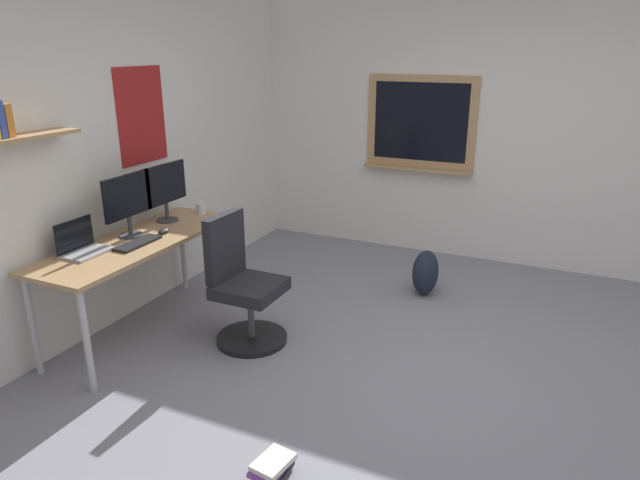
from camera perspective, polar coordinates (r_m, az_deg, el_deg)
ground_plane at (r=3.90m, az=9.95°, el=-13.40°), size 5.20×5.20×0.00m
wall_back at (r=4.61m, az=-20.14°, el=8.23°), size 5.00×0.30×2.60m
wall_right at (r=5.77m, az=16.99°, el=10.51°), size 0.22×5.00×2.60m
desk at (r=4.35m, az=-17.72°, el=-0.82°), size 1.68×0.59×0.73m
office_chair at (r=4.15m, az=-7.78°, el=-4.86°), size 0.52×0.52×0.95m
laptop at (r=4.16m, az=-22.79°, el=-0.51°), size 0.31×0.21×0.23m
monitor_primary at (r=4.35m, az=-18.73°, el=3.75°), size 0.46×0.17×0.46m
monitor_secondary at (r=4.65m, az=-15.25°, el=5.04°), size 0.46×0.17×0.46m
keyboard at (r=4.22m, az=-17.83°, el=-0.30°), size 0.37×0.13×0.02m
computer_mouse at (r=4.42m, az=-15.44°, el=0.88°), size 0.10×0.06×0.03m
coffee_mug at (r=4.84m, az=-11.86°, el=3.10°), size 0.08×0.08×0.09m
backpack at (r=5.03m, az=10.54°, el=-3.23°), size 0.32×0.22×0.40m
book_stack_on_floor at (r=3.09m, az=-4.84°, el=-21.92°), size 0.24×0.21×0.11m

